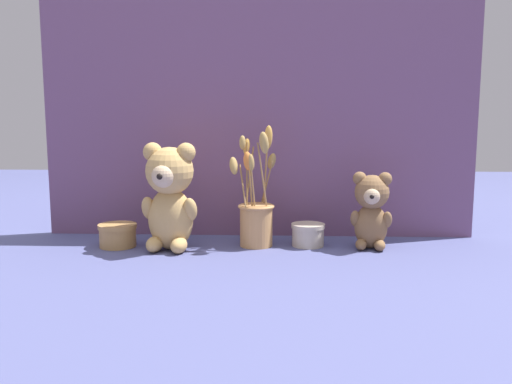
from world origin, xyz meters
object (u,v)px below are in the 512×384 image
(teddy_bear_medium, at_px, (371,209))
(decorative_tin_short, at_px, (118,235))
(teddy_bear_large, at_px, (170,194))
(flower_vase, at_px, (257,212))
(decorative_tin_tall, at_px, (308,235))

(teddy_bear_medium, height_order, decorative_tin_short, teddy_bear_medium)
(teddy_bear_medium, bearing_deg, teddy_bear_large, -176.06)
(flower_vase, bearing_deg, decorative_tin_short, -176.27)
(flower_vase, bearing_deg, decorative_tin_tall, 2.82)
(teddy_bear_large, bearing_deg, flower_vase, 12.62)
(decorative_tin_short, bearing_deg, flower_vase, 3.73)
(teddy_bear_large, xyz_separation_m, decorative_tin_short, (-0.15, 0.03, -0.12))
(teddy_bear_large, bearing_deg, decorative_tin_short, 169.99)
(teddy_bear_medium, distance_m, decorative_tin_short, 0.68)
(teddy_bear_large, xyz_separation_m, decorative_tin_tall, (0.36, 0.06, -0.12))
(flower_vase, height_order, decorative_tin_tall, flower_vase)
(teddy_bear_large, bearing_deg, teddy_bear_medium, 3.94)
(decorative_tin_short, bearing_deg, teddy_bear_large, -10.01)
(decorative_tin_tall, xyz_separation_m, decorative_tin_short, (-0.51, -0.03, 0.00))
(decorative_tin_tall, bearing_deg, decorative_tin_short, -176.51)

